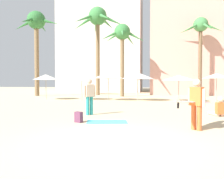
{
  "coord_description": "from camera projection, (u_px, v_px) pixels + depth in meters",
  "views": [
    {
      "loc": [
        0.95,
        -5.79,
        1.58
      ],
      "look_at": [
        -1.0,
        5.24,
        1.21
      ],
      "focal_mm": 35.82,
      "sensor_mm": 36.0,
      "label": 1
    }
  ],
  "objects": [
    {
      "name": "person_far_left",
      "position": [
        218.0,
        109.0,
        10.41
      ],
      "size": [
        0.61,
        0.98,
        0.91
      ],
      "rotation": [
        0.0,
        0.0,
        1.85
      ],
      "color": "beige",
      "rests_on": "ground"
    },
    {
      "name": "cafe_umbrella_2",
      "position": [
        108.0,
        75.0,
        19.18
      ],
      "size": [
        2.51,
        2.51,
        2.46
      ],
      "color": "gray",
      "rests_on": "ground"
    },
    {
      "name": "beach_towel",
      "position": [
        107.0,
        122.0,
        8.85
      ],
      "size": [
        1.74,
        1.22,
        0.01
      ],
      "primitive_type": "cube",
      "rotation": [
        0.0,
        0.0,
        0.21
      ],
      "color": "#4CC6D6",
      "rests_on": "ground"
    },
    {
      "name": "cafe_umbrella_5",
      "position": [
        216.0,
        76.0,
        17.24
      ],
      "size": [
        2.1,
        2.1,
        2.28
      ],
      "color": "gray",
      "rests_on": "ground"
    },
    {
      "name": "person_mid_right",
      "position": [
        196.0,
        102.0,
        7.46
      ],
      "size": [
        1.94,
        2.52,
        1.68
      ],
      "rotation": [
        0.0,
        0.0,
        0.85
      ],
      "color": "orange",
      "rests_on": "ground"
    },
    {
      "name": "hotel_pink",
      "position": [
        210.0,
        41.0,
        30.75
      ],
      "size": [
        16.29,
        10.52,
        14.6
      ],
      "primitive_type": "cube",
      "color": "#DB9989",
      "rests_on": "ground"
    },
    {
      "name": "cafe_umbrella_4",
      "position": [
        138.0,
        76.0,
        18.87
      ],
      "size": [
        2.75,
        2.75,
        2.4
      ],
      "color": "gray",
      "rests_on": "ground"
    },
    {
      "name": "palm_tree_right",
      "position": [
        200.0,
        32.0,
        24.4
      ],
      "size": [
        4.63,
        4.57,
        8.68
      ],
      "color": "brown",
      "rests_on": "ground"
    },
    {
      "name": "cafe_umbrella_6",
      "position": [
        82.0,
        77.0,
        19.84
      ],
      "size": [
        2.38,
        2.38,
        2.26
      ],
      "color": "gray",
      "rests_on": "ground"
    },
    {
      "name": "cafe_umbrella_1",
      "position": [
        46.0,
        77.0,
        20.23
      ],
      "size": [
        2.34,
        2.34,
        2.28
      ],
      "color": "gray",
      "rests_on": "ground"
    },
    {
      "name": "hotel_tower_gray",
      "position": [
        103.0,
        13.0,
        39.62
      ],
      "size": [
        13.7,
        10.04,
        27.58
      ],
      "primitive_type": "cube",
      "color": "#BCB7AD",
      "rests_on": "ground"
    },
    {
      "name": "palm_tree_center",
      "position": [
        98.0,
        23.0,
        27.15
      ],
      "size": [
        6.63,
        6.15,
        10.7
      ],
      "color": "brown",
      "rests_on": "ground"
    },
    {
      "name": "palm_tree_left",
      "position": [
        122.0,
        38.0,
        24.5
      ],
      "size": [
        4.84,
        4.89,
        7.98
      ],
      "color": "brown",
      "rests_on": "ground"
    },
    {
      "name": "ground",
      "position": [
        115.0,
        142.0,
        5.91
      ],
      "size": [
        120.0,
        120.0,
        0.0
      ],
      "primitive_type": "plane",
      "color": "#C6B28C"
    },
    {
      "name": "palm_tree_far_right",
      "position": [
        36.0,
        27.0,
        25.65
      ],
      "size": [
        5.76,
        5.76,
        9.74
      ],
      "color": "brown",
      "rests_on": "ground"
    },
    {
      "name": "person_near_left",
      "position": [
        89.0,
        95.0,
        10.75
      ],
      "size": [
        0.51,
        0.48,
        1.74
      ],
      "rotation": [
        0.0,
        0.0,
        2.31
      ],
      "color": "teal",
      "rests_on": "ground"
    },
    {
      "name": "cafe_umbrella_0",
      "position": [
        179.0,
        78.0,
        18.04
      ],
      "size": [
        2.76,
        2.76,
        2.15
      ],
      "color": "gray",
      "rests_on": "ground"
    },
    {
      "name": "backpack",
      "position": [
        79.0,
        117.0,
        8.76
      ],
      "size": [
        0.35,
        0.32,
        0.42
      ],
      "rotation": [
        0.0,
        0.0,
        1.18
      ],
      "color": "#63344E",
      "rests_on": "ground"
    }
  ]
}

